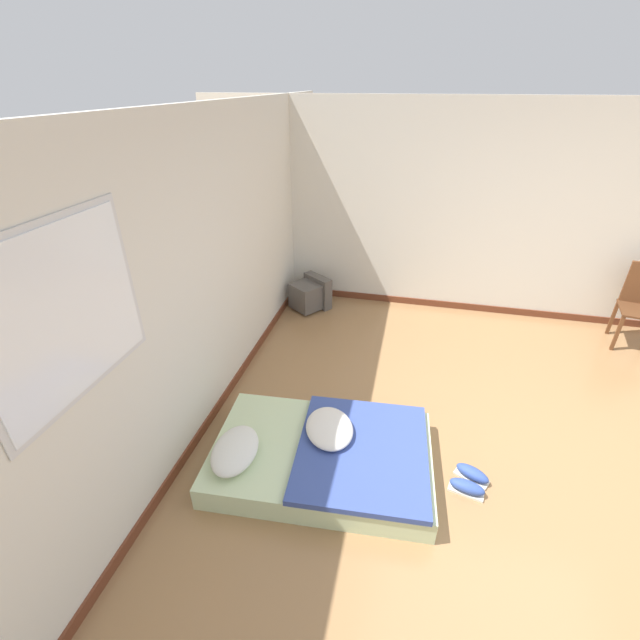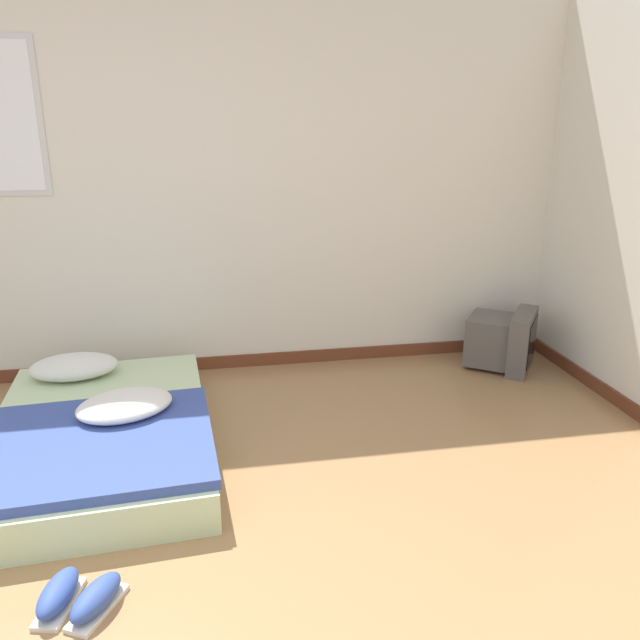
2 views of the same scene
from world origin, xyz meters
name	(u,v)px [view 2 (image 2 of 2)]	position (x,y,z in m)	size (l,w,h in m)	color
wall_back	(125,188)	(-0.01, 2.86, 1.29)	(8.36, 0.08, 2.60)	silver
mattress_bed	(100,432)	(-0.12, 1.72, 0.13)	(1.22, 1.79, 0.34)	beige
crt_tv	(503,340)	(2.55, 2.49, 0.20)	(0.59, 0.58, 0.43)	#56514C
sneaker_pair	(77,597)	(-0.05, 0.57, 0.05)	(0.33, 0.33, 0.10)	silver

